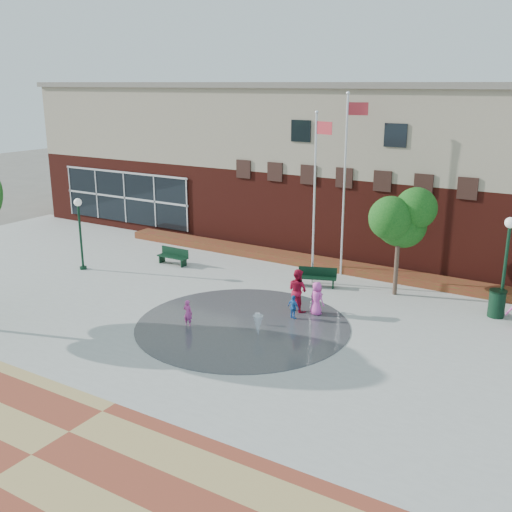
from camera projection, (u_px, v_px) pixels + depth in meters
The scene contains 20 objects.
ground at pixel (197, 354), 21.03m from camera, with size 120.00×120.00×0.00m, color #666056.
plaza_concrete at pixel (256, 317), 24.31m from camera, with size 46.00×18.00×0.01m, color #A8A8A0.
paver_band at pixel (31, 455), 15.30m from camera, with size 46.00×6.00×0.01m, color brown.
splash_pad at pixel (243, 325), 23.49m from camera, with size 8.40×8.40×0.01m, color #383A3D.
library_building at pixel (380, 165), 34.04m from camera, with size 44.40×10.40×9.20m.
flower_bed at pixel (334, 270), 30.53m from camera, with size 26.00×1.20×0.40m, color #A4081C.
flagpole_left at pixel (346, 176), 28.33m from camera, with size 1.01×0.33×8.79m.
flagpole_right at pixel (315, 190), 27.25m from camera, with size 0.96×0.34×8.00m.
lamp_left at pixel (80, 226), 29.91m from camera, with size 0.39×0.39×3.68m.
lamp_right at pixel (506, 255), 23.83m from camera, with size 0.43×0.43×4.11m.
bench_left at pixel (173, 260), 31.25m from camera, with size 1.76×0.51×0.88m.
bench_mid at pixel (317, 281), 27.88m from camera, with size 1.85×1.10×0.90m.
trash_can at pixel (497, 303), 24.20m from camera, with size 0.70×0.70×1.15m.
tree_mid at pixel (399, 221), 25.96m from camera, with size 2.77×2.77×4.68m.
water_jet_a at pixel (258, 336), 22.52m from camera, with size 0.40×0.40×0.78m, color white.
water_jet_b at pixel (257, 325), 23.52m from camera, with size 0.21×0.21×0.46m, color white.
child_splash at pixel (188, 313), 23.31m from camera, with size 0.39×0.26×1.08m, color #D2419D.
adult_red at pixel (298, 290), 24.75m from camera, with size 0.89×0.69×1.82m, color #AB122F.
adult_pink at pixel (317, 299), 24.38m from camera, with size 0.69×0.45×1.42m, color #F14FC1.
child_blue at pixel (293, 307), 23.98m from camera, with size 0.59×0.25×1.01m, color blue.
Camera 1 is at (11.85, -15.30, 9.18)m, focal length 42.00 mm.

